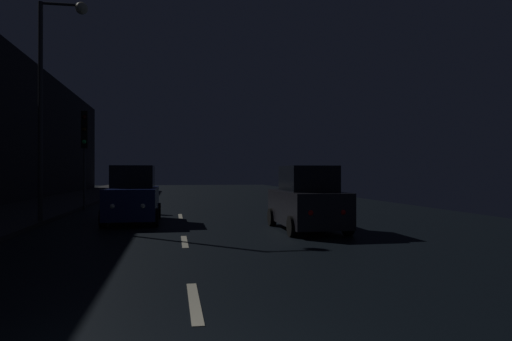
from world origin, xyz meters
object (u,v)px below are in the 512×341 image
traffic_light_far_left (84,138)px  car_parked_right_near (307,201)px  car_approaching_headlights (133,196)px  streetlamp_overhead (53,79)px

traffic_light_far_left → car_parked_right_near: size_ratio=1.21×
traffic_light_far_left → car_approaching_headlights: size_ratio=1.18×
traffic_light_far_left → car_approaching_headlights: (2.99, -6.89, -2.69)m
streetlamp_overhead → car_parked_right_near: size_ratio=1.94×
streetlamp_overhead → car_approaching_headlights: size_ratio=1.90×
car_parked_right_near → traffic_light_far_left: bearing=40.2°
traffic_light_far_left → car_approaching_headlights: 7.98m
streetlamp_overhead → car_parked_right_near: bearing=-20.0°
traffic_light_far_left → streetlamp_overhead: 7.44m
car_approaching_headlights → car_parked_right_near: size_ratio=1.02×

